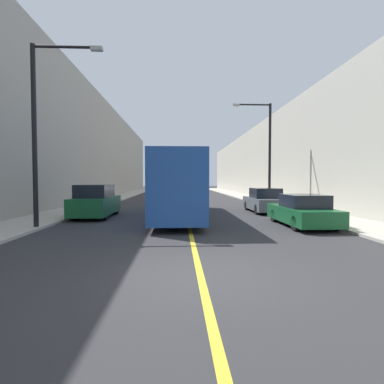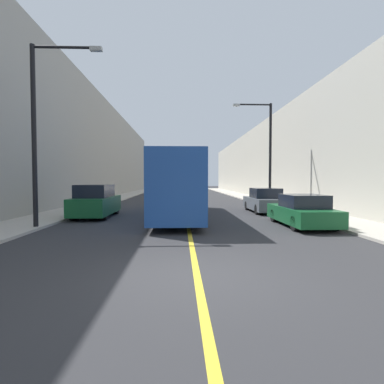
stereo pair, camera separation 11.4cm
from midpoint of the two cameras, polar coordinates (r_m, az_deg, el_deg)
name	(u,v)px [view 2 (the right image)]	position (r m, az deg, el deg)	size (l,w,h in m)	color
ground_plane	(197,276)	(6.77, 1.47, -15.68)	(200.00, 200.00, 0.00)	#2D2D30
sidewalk_left	(120,197)	(37.18, -13.38, -0.92)	(2.72, 72.00, 0.11)	#B2AA9E
sidewalk_right	(245,197)	(37.35, 10.10, -0.88)	(2.72, 72.00, 0.11)	#B2AA9E
building_row_left	(92,150)	(38.09, -18.47, 7.66)	(4.00, 72.00, 11.48)	gray
building_row_right	(272,162)	(38.22, 15.10, 5.59)	(4.00, 72.00, 8.71)	#B7B2A3
road_center_line	(183,197)	(36.48, -1.61, -1.01)	(0.16, 72.00, 0.01)	gold
bus	(178,185)	(17.34, -2.59, 1.30)	(2.40, 12.27, 3.36)	#1E4793
parked_suv_left	(96,202)	(17.71, -17.65, -1.84)	(1.87, 4.60, 1.83)	#145128
car_right_near	(302,212)	(14.47, 20.43, -3.55)	(1.86, 4.41, 1.44)	#145128
car_right_mid	(265,201)	(20.05, 13.83, -1.75)	(1.87, 4.41, 1.57)	#51565B
street_lamp_left	(40,123)	(14.40, -26.69, 11.74)	(2.98, 0.24, 7.64)	black
street_lamp_right	(267,147)	(23.77, 14.19, 8.26)	(2.98, 0.24, 7.80)	black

